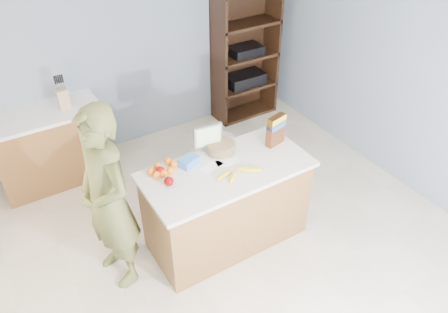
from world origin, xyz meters
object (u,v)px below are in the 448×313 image
counter_peninsula (227,207)px  shelving_unit (243,57)px  tv (208,137)px  person (107,201)px  cereal_box (276,128)px

counter_peninsula → shelving_unit: bearing=52.9°
tv → shelving_unit: bearing=47.9°
person → tv: (1.07, 0.17, 0.17)m
tv → person: bearing=-170.8°
counter_peninsula → shelving_unit: 2.61m
cereal_box → counter_peninsula: bearing=-171.7°
cereal_box → shelving_unit: bearing=64.3°
shelving_unit → tv: bearing=-132.1°
person → tv: size_ratio=6.28×
person → cereal_box: person is taller
shelving_unit → tv: 2.33m
shelving_unit → cereal_box: (-0.94, -1.96, 0.22)m
shelving_unit → tv: shelving_unit is taller
counter_peninsula → cereal_box: (0.61, 0.09, 0.66)m
counter_peninsula → person: bearing=171.7°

